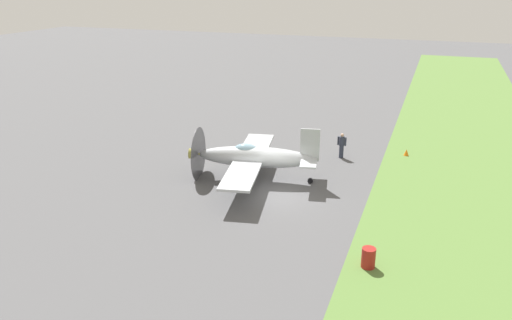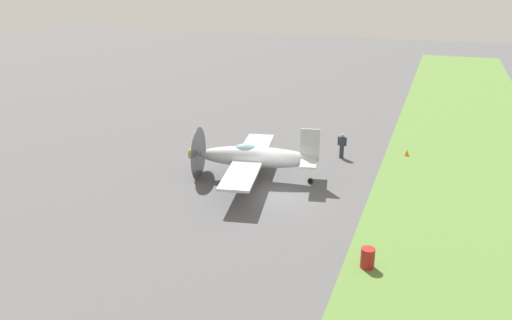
{
  "view_description": "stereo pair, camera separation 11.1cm",
  "coord_description": "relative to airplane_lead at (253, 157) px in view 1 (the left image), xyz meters",
  "views": [
    {
      "loc": [
        -25.52,
        -7.99,
        11.78
      ],
      "look_at": [
        1.71,
        1.8,
        1.31
      ],
      "focal_mm": 35.85,
      "sensor_mm": 36.0,
      "label": 1
    },
    {
      "loc": [
        -25.49,
        -8.09,
        11.78
      ],
      "look_at": [
        1.71,
        1.8,
        1.31
      ],
      "focal_mm": 35.85,
      "sensor_mm": 36.0,
      "label": 2
    }
  ],
  "objects": [
    {
      "name": "airplane_lead",
      "position": [
        0.0,
        0.0,
        0.0
      ],
      "size": [
        10.07,
        8.03,
        3.56
      ],
      "rotation": [
        0.0,
        0.0,
        0.19
      ],
      "color": "#B2B7BC",
      "rests_on": "ground"
    },
    {
      "name": "ground_plane",
      "position": [
        -1.68,
        -1.96,
        -1.49
      ],
      "size": [
        160.0,
        160.0,
        0.0
      ],
      "primitive_type": "plane",
      "color": "#515154"
    },
    {
      "name": "grass_verge",
      "position": [
        -1.68,
        -12.51,
        -1.49
      ],
      "size": [
        120.0,
        11.0,
        0.01
      ],
      "primitive_type": "cube",
      "color": "#567A38",
      "rests_on": "ground"
    },
    {
      "name": "ground_crew_chief",
      "position": [
        5.86,
        -4.27,
        -0.58
      ],
      "size": [
        0.38,
        0.63,
        1.73
      ],
      "rotation": [
        0.0,
        0.0,
        1.47
      ],
      "color": "#2D3342",
      "rests_on": "ground"
    },
    {
      "name": "runway_marker_cone",
      "position": [
        7.84,
        -8.45,
        -1.27
      ],
      "size": [
        0.36,
        0.36,
        0.44
      ],
      "primitive_type": "cone",
      "color": "orange",
      "rests_on": "ground"
    },
    {
      "name": "fuel_drum",
      "position": [
        -7.66,
        -8.02,
        -1.04
      ],
      "size": [
        0.6,
        0.6,
        0.9
      ],
      "primitive_type": "cylinder",
      "color": "maroon",
      "rests_on": "ground"
    }
  ]
}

